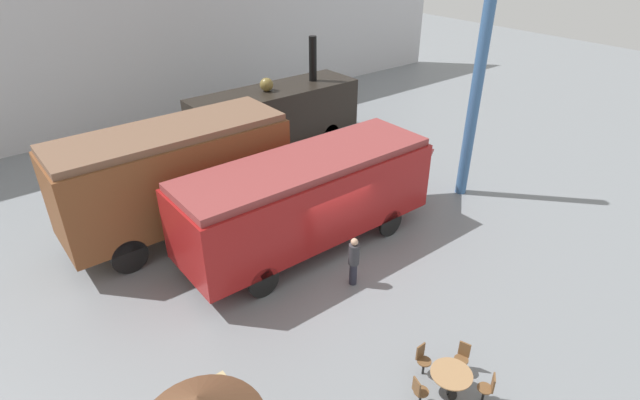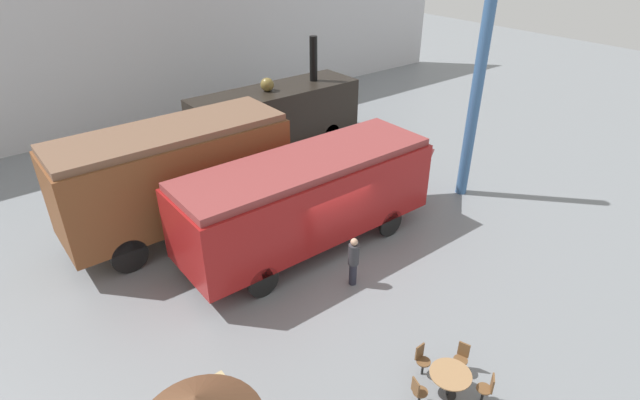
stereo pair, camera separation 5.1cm
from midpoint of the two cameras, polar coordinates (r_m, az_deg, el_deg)
name	(u,v)px [view 1 (the left image)]	position (r m, az deg, el deg)	size (l,w,h in m)	color
ground_plane	(332,254)	(17.23, 1.28, -6.20)	(80.00, 80.00, 0.00)	gray
backdrop_wall	(137,41)	(28.67, -20.23, 16.69)	(44.00, 0.15, 9.00)	silver
steam_locomotive	(276,112)	(24.76, -5.15, 9.94)	(8.44, 2.55, 5.12)	black
passenger_coach_wooden	(174,173)	(18.07, -16.40, 3.03)	(7.92, 2.79, 3.99)	brown
streamlined_locomotive	(324,189)	(17.07, 0.36, 1.22)	(10.97, 2.89, 3.32)	maroon
cafe_table_near	(451,377)	(12.92, 14.63, -18.98)	(1.00, 1.00, 0.71)	black
cafe_chair_0	(489,387)	(13.07, 18.60, -19.58)	(0.40, 0.40, 0.87)	black
cafe_chair_1	(463,356)	(13.57, 15.87, -16.74)	(0.39, 0.37, 0.87)	black
cafe_chair_2	(422,357)	(13.30, 11.50, -17.23)	(0.36, 0.36, 0.87)	black
cafe_chair_3	(419,390)	(12.61, 11.11, -20.56)	(0.39, 0.37, 0.87)	black
visitor_person	(354,260)	(15.45, 3.78, -6.82)	(0.34, 0.34, 1.70)	#262633
support_pillar	(475,100)	(20.28, 17.20, 10.86)	(0.44, 0.44, 8.00)	#386093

